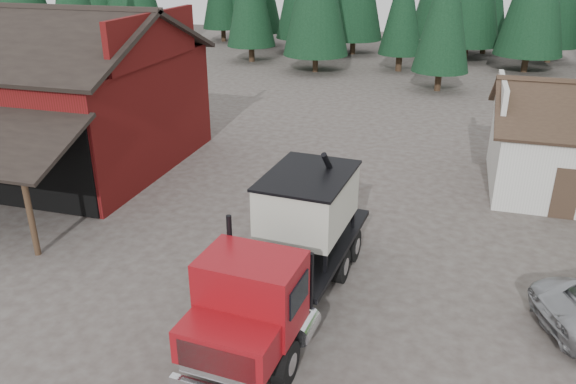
# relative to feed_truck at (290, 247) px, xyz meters

# --- Properties ---
(ground) EXTENTS (120.00, 120.00, 0.00)m
(ground) POSITION_rel_feed_truck_xyz_m (-3.25, -1.74, -1.87)
(ground) COLOR #433A35
(ground) RESTS_ON ground
(red_barn) EXTENTS (12.80, 13.63, 7.18)m
(red_barn) POSITION_rel_feed_truck_xyz_m (-14.25, 8.17, 0.82)
(red_barn) COLOR maroon
(red_barn) RESTS_ON ground
(conifer_backdrop) EXTENTS (76.00, 16.00, 16.00)m
(conifer_backdrop) POSITION_rel_feed_truck_xyz_m (-3.25, 40.26, -1.87)
(conifer_backdrop) COLOR black
(conifer_backdrop) RESTS_ON ground
(near_pine_b) EXTENTS (3.96, 3.96, 10.40)m
(near_pine_b) POSITION_rel_feed_truck_xyz_m (2.75, 28.26, 4.02)
(near_pine_b) COLOR #382619
(near_pine_b) RESTS_ON ground
(feed_truck) EXTENTS (3.02, 9.01, 4.00)m
(feed_truck) POSITION_rel_feed_truck_xyz_m (0.00, 0.00, 0.00)
(feed_truck) COLOR black
(feed_truck) RESTS_ON ground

